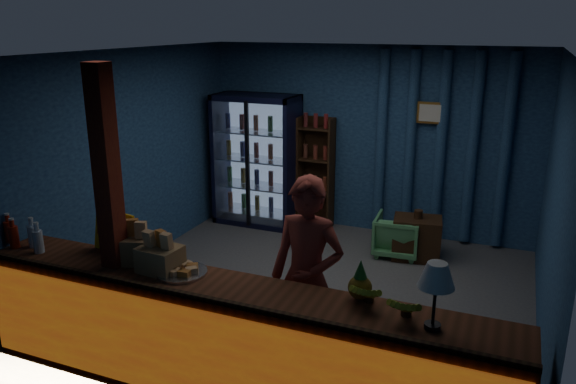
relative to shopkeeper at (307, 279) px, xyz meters
name	(u,v)px	position (x,y,z in m)	size (l,w,h in m)	color
ground	(312,293)	(-0.45, 1.37, -0.86)	(4.60, 4.60, 0.00)	#515154
room_walls	(314,155)	(-0.45, 1.37, 0.71)	(4.60, 4.60, 4.60)	navy
counter	(229,342)	(-0.45, -0.54, -0.39)	(4.40, 0.57, 0.99)	brown
support_post	(112,225)	(-1.50, -0.53, 0.44)	(0.16, 0.16, 2.60)	maroon
beverage_cooler	(259,160)	(-2.00, 3.29, 0.07)	(1.20, 0.62, 1.90)	black
bottle_shelf	(316,173)	(-1.15, 3.43, -0.07)	(0.50, 0.28, 1.60)	#382512
curtain_folds	(441,147)	(0.55, 3.51, 0.44)	(1.74, 0.14, 2.50)	navy
framed_picture	(431,113)	(0.40, 3.46, 0.89)	(0.36, 0.04, 0.28)	#B3802C
shopkeeper	(307,279)	(0.00, 0.00, 0.00)	(0.63, 0.41, 1.72)	#9A362A
green_chair	(398,235)	(0.19, 2.79, -0.60)	(0.56, 0.58, 0.53)	#50A15F
side_table	(417,238)	(0.44, 2.78, -0.59)	(0.64, 0.51, 0.64)	#382512
yellow_sign	(114,232)	(-1.68, -0.31, 0.27)	(0.47, 0.18, 0.37)	yellow
soda_bottles	(23,235)	(-2.50, -0.54, 0.20)	(0.52, 0.17, 0.28)	#B5220C
snack_box_left	(160,257)	(-1.08, -0.49, 0.21)	(0.34, 0.29, 0.34)	tan
snack_box_centre	(134,247)	(-1.40, -0.41, 0.22)	(0.42, 0.38, 0.36)	tan
pastry_tray	(182,271)	(-0.90, -0.47, 0.11)	(0.42, 0.42, 0.07)	silver
banana_bunches	(386,299)	(0.75, -0.44, 0.18)	(0.55, 0.32, 0.18)	#CDD325
table_lamp	(436,278)	(1.09, -0.56, 0.45)	(0.24, 0.24, 0.47)	black
pineapple	(360,284)	(0.54, -0.35, 0.21)	(0.18, 0.18, 0.30)	#99611B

